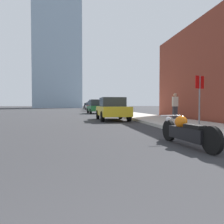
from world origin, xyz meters
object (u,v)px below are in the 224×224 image
motorcycle (186,131)px  parked_car_red (92,106)px  parked_car_green (96,107)px  pedestrian (175,106)px  parked_car_white (90,106)px  parked_car_black (87,106)px  stop_sign (200,91)px  parked_car_yellow (112,109)px

motorcycle → parked_car_red: size_ratio=0.64×
parked_car_green → parked_car_red: parked_car_red is taller
motorcycle → pedestrian: bearing=61.3°
parked_car_red → parked_car_white: parked_car_red is taller
parked_car_red → pedestrian: bearing=-83.4°
parked_car_black → stop_sign: bearing=-85.1°
motorcycle → parked_car_black: 56.21m
parked_car_yellow → stop_sign: 6.36m
parked_car_red → parked_car_yellow: bearing=-92.6°
parked_car_green → parked_car_red: (0.25, 11.58, 0.03)m
parked_car_yellow → parked_car_red: (0.18, 23.53, 0.07)m
motorcycle → pedestrian: 9.18m
parked_car_green → stop_sign: (3.42, -17.28, 0.87)m
pedestrian → parked_car_white: bearing=95.8°
parked_car_red → stop_sign: (3.17, -28.86, 0.84)m
motorcycle → parked_car_green: parked_car_green is taller
stop_sign → parked_car_red: bearing=96.3°
parked_car_black → pedestrian: size_ratio=2.71×
motorcycle → pedestrian: pedestrian is taller
parked_car_red → pedestrian: 25.14m
motorcycle → parked_car_black: parked_car_black is taller
stop_sign → pedestrian: size_ratio=1.35×
parked_car_black → motorcycle: bearing=-88.5°
parked_car_black → parked_car_white: bearing=-88.2°
parked_car_red → parked_car_white: 11.11m
parked_car_green → pedestrian: bearing=-78.0°
motorcycle → parked_car_white: size_ratio=0.55×
parked_car_green → stop_sign: size_ratio=1.73×
parked_car_white → pedestrian: pedestrian is taller
parked_car_red → parked_car_white: (0.17, 11.11, -0.05)m
parked_car_yellow → stop_sign: (3.35, -5.33, 0.91)m
parked_car_red → parked_car_green: bearing=-93.4°
motorcycle → stop_sign: stop_sign is taller
parked_car_yellow → parked_car_black: size_ratio=0.94×
parked_car_white → pedestrian: size_ratio=2.63×
parked_car_white → stop_sign: bearing=-91.5°
parked_car_black → parked_car_green: bearing=-89.1°
parked_car_red → parked_car_black: 22.96m
motorcycle → parked_car_yellow: bearing=86.9°
parked_car_yellow → parked_car_black: bearing=88.7°
parked_car_yellow → pedestrian: pedestrian is taller
parked_car_black → pedestrian: (3.73, -47.81, 0.21)m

